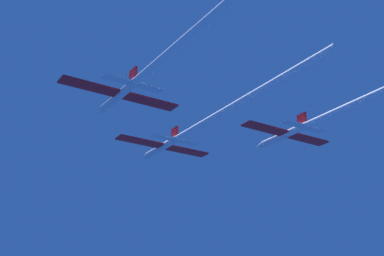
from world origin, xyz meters
TOP-DOWN VIEW (x-y plane):
  - jet_lead at (0.28, -14.81)m, footprint 20.63×56.77m
  - jet_left_wing at (-17.34, -31.93)m, footprint 20.63×57.92m
  - jet_right_wing at (17.90, -32.57)m, footprint 20.63×56.30m

SIDE VIEW (x-z plane):
  - jet_lead at x=0.28m, z-range -2.07..1.34m
  - jet_right_wing at x=17.90m, z-range -1.51..1.91m
  - jet_left_wing at x=-17.34m, z-range -1.41..2.01m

